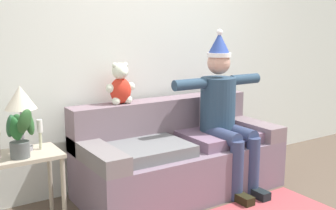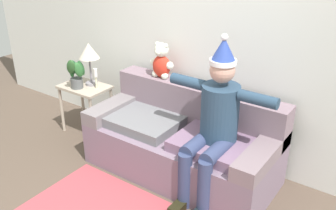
{
  "view_description": "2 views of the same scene",
  "coord_description": "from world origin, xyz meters",
  "px_view_note": "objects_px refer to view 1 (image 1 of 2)",
  "views": [
    {
      "loc": [
        -2.1,
        -2.03,
        1.56
      ],
      "look_at": [
        -0.15,
        0.97,
        0.86
      ],
      "focal_mm": 43.63,
      "sensor_mm": 36.0,
      "label": 1
    },
    {
      "loc": [
        1.79,
        -1.79,
        2.32
      ],
      "look_at": [
        -0.04,
        0.83,
        0.82
      ],
      "focal_mm": 40.82,
      "sensor_mm": 36.0,
      "label": 2
    }
  ],
  "objects_px": {
    "candle_short": "(40,130)",
    "side_table": "(22,167)",
    "couch": "(178,156)",
    "potted_plant": "(20,133)",
    "table_lamp": "(20,101)",
    "person_seated": "(224,109)",
    "teddy_bear": "(121,85)"
  },
  "relations": [
    {
      "from": "couch",
      "to": "side_table",
      "type": "distance_m",
      "value": 1.43
    },
    {
      "from": "couch",
      "to": "person_seated",
      "type": "relative_size",
      "value": 1.25
    },
    {
      "from": "person_seated",
      "to": "candle_short",
      "type": "height_order",
      "value": "person_seated"
    },
    {
      "from": "candle_short",
      "to": "potted_plant",
      "type": "bearing_deg",
      "value": -143.41
    },
    {
      "from": "couch",
      "to": "candle_short",
      "type": "relative_size",
      "value": 8.03
    },
    {
      "from": "teddy_bear",
      "to": "table_lamp",
      "type": "height_order",
      "value": "teddy_bear"
    },
    {
      "from": "person_seated",
      "to": "potted_plant",
      "type": "relative_size",
      "value": 3.9
    },
    {
      "from": "candle_short",
      "to": "side_table",
      "type": "bearing_deg",
      "value": -166.04
    },
    {
      "from": "person_seated",
      "to": "candle_short",
      "type": "distance_m",
      "value": 1.7
    },
    {
      "from": "person_seated",
      "to": "potted_plant",
      "type": "bearing_deg",
      "value": 177.0
    },
    {
      "from": "couch",
      "to": "person_seated",
      "type": "height_order",
      "value": "person_seated"
    },
    {
      "from": "table_lamp",
      "to": "potted_plant",
      "type": "height_order",
      "value": "table_lamp"
    },
    {
      "from": "side_table",
      "to": "table_lamp",
      "type": "bearing_deg",
      "value": 63.55
    },
    {
      "from": "couch",
      "to": "person_seated",
      "type": "bearing_deg",
      "value": -21.44
    },
    {
      "from": "table_lamp",
      "to": "potted_plant",
      "type": "xyz_separation_m",
      "value": [
        -0.06,
        -0.17,
        -0.2
      ]
    },
    {
      "from": "teddy_bear",
      "to": "side_table",
      "type": "distance_m",
      "value": 1.12
    },
    {
      "from": "person_seated",
      "to": "side_table",
      "type": "distance_m",
      "value": 1.87
    },
    {
      "from": "potted_plant",
      "to": "side_table",
      "type": "bearing_deg",
      "value": 77.81
    },
    {
      "from": "couch",
      "to": "potted_plant",
      "type": "xyz_separation_m",
      "value": [
        -1.44,
        -0.07,
        0.46
      ]
    },
    {
      "from": "person_seated",
      "to": "teddy_bear",
      "type": "bearing_deg",
      "value": 154.28
    },
    {
      "from": "teddy_bear",
      "to": "candle_short",
      "type": "bearing_deg",
      "value": -166.57
    },
    {
      "from": "person_seated",
      "to": "candle_short",
      "type": "relative_size",
      "value": 6.43
    },
    {
      "from": "table_lamp",
      "to": "potted_plant",
      "type": "relative_size",
      "value": 1.3
    },
    {
      "from": "side_table",
      "to": "table_lamp",
      "type": "height_order",
      "value": "table_lamp"
    },
    {
      "from": "teddy_bear",
      "to": "person_seated",
      "type": "bearing_deg",
      "value": -25.72
    },
    {
      "from": "couch",
      "to": "table_lamp",
      "type": "relative_size",
      "value": 3.75
    },
    {
      "from": "teddy_bear",
      "to": "candle_short",
      "type": "height_order",
      "value": "teddy_bear"
    },
    {
      "from": "couch",
      "to": "potted_plant",
      "type": "relative_size",
      "value": 4.87
    },
    {
      "from": "table_lamp",
      "to": "candle_short",
      "type": "relative_size",
      "value": 2.14
    },
    {
      "from": "couch",
      "to": "person_seated",
      "type": "xyz_separation_m",
      "value": [
        0.42,
        -0.16,
        0.44
      ]
    },
    {
      "from": "couch",
      "to": "candle_short",
      "type": "bearing_deg",
      "value": 176.93
    },
    {
      "from": "potted_plant",
      "to": "candle_short",
      "type": "relative_size",
      "value": 1.65
    }
  ]
}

